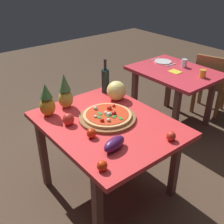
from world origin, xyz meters
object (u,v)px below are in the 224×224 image
at_px(pineapple_left, 65,93).
at_px(melon, 116,91).
at_px(tomato_near_board, 171,136).
at_px(drinking_glass_juice, 203,74).
at_px(eggplant, 114,144).
at_px(tomato_beside_pepper, 102,166).
at_px(wine_bottle, 105,80).
at_px(bell_pepper, 68,119).
at_px(pizza, 107,115).
at_px(pineapple_right, 47,102).
at_px(background_table, 174,79).
at_px(tomato_at_corner, 91,133).
at_px(drinking_glass_water, 184,63).
at_px(display_table, 107,131).
at_px(napkin_folded, 175,72).
at_px(dinner_plate, 163,62).
at_px(knife_utensil, 171,65).
at_px(dining_chair, 211,81).
at_px(pizza_board, 107,118).
at_px(fork_utensil, 155,59).

relative_size(pineapple_left, melon, 1.72).
bearing_deg(tomato_near_board, drinking_glass_juice, 115.56).
relative_size(eggplant, tomato_beside_pepper, 2.84).
bearing_deg(wine_bottle, bell_pepper, -63.65).
height_order(pizza, wine_bottle, wine_bottle).
bearing_deg(eggplant, pineapple_right, -169.61).
xyz_separation_m(background_table, pineapple_right, (0.02, -1.71, 0.24)).
xyz_separation_m(tomato_at_corner, drinking_glass_water, (-0.54, 1.78, 0.01)).
bearing_deg(display_table, napkin_folded, 106.66).
distance_m(tomato_near_board, tomato_at_corner, 0.59).
xyz_separation_m(eggplant, tomato_beside_pepper, (0.12, -0.20, -0.01)).
bearing_deg(pineapple_left, dinner_plate, 100.02).
bearing_deg(tomato_at_corner, pineapple_right, -169.58).
xyz_separation_m(eggplant, knife_utensil, (-0.91, 1.68, -0.04)).
bearing_deg(drinking_glass_juice, tomato_beside_pepper, -73.67).
bearing_deg(knife_utensil, pineapple_right, -82.45).
bearing_deg(napkin_folded, tomato_near_board, -51.67).
relative_size(dining_chair, dinner_plate, 3.86).
xyz_separation_m(pizza_board, fork_utensil, (-0.83, 1.46, -0.01)).
xyz_separation_m(wine_bottle, tomato_beside_pepper, (0.91, -0.73, -0.09)).
height_order(eggplant, napkin_folded, eggplant).
xyz_separation_m(tomato_at_corner, dinner_plate, (-0.83, 1.72, -0.03)).
xyz_separation_m(wine_bottle, dinner_plate, (-0.25, 1.15, -0.12)).
xyz_separation_m(display_table, tomato_near_board, (0.50, 0.21, 0.13)).
bearing_deg(drinking_glass_water, knife_utensil, -156.60).
distance_m(pizza, tomato_near_board, 0.56).
bearing_deg(wine_bottle, fork_utensil, 108.99).
xyz_separation_m(dinner_plate, fork_utensil, (-0.14, 0.00, -0.00)).
relative_size(drinking_glass_juice, fork_utensil, 0.50).
height_order(pineapple_left, tomato_at_corner, pineapple_left).
relative_size(pineapple_left, eggplant, 1.59).
bearing_deg(bell_pepper, dining_chair, 93.26).
xyz_separation_m(melon, drinking_glass_juice, (0.18, 1.12, -0.05)).
distance_m(wine_bottle, drinking_glass_water, 1.21).
relative_size(tomato_beside_pepper, napkin_folded, 0.50).
relative_size(wine_bottle, tomato_at_corner, 4.55).
xyz_separation_m(tomato_near_board, drinking_glass_juice, (-0.59, 1.24, 0.01)).
bearing_deg(background_table, tomato_beside_pepper, -63.70).
relative_size(pizza_board, wine_bottle, 1.40).
height_order(display_table, pineapple_right, pineapple_right).
height_order(tomato_beside_pepper, knife_utensil, tomato_beside_pepper).
height_order(background_table, tomato_at_corner, tomato_at_corner).
bearing_deg(pizza_board, eggplant, -31.40).
bearing_deg(tomato_at_corner, napkin_folded, 107.66).
bearing_deg(drinking_glass_water, pineapple_right, -89.04).
bearing_deg(background_table, pizza_board, -73.72).
xyz_separation_m(background_table, melon, (0.16, -1.06, 0.20)).
bearing_deg(drinking_glass_juice, tomato_at_corner, -83.35).
bearing_deg(melon, drinking_glass_water, 97.71).
xyz_separation_m(background_table, bell_pepper, (0.26, -1.65, 0.16)).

